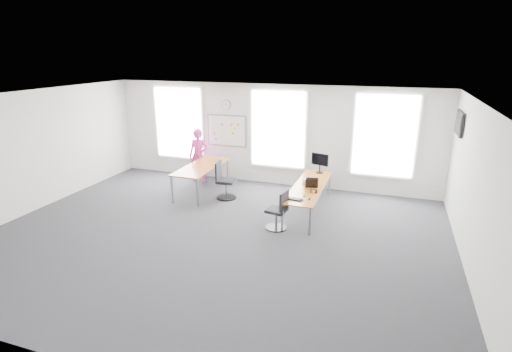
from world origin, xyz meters
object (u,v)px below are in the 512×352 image
at_px(desk_right, 309,188).
at_px(chair_left, 224,182).
at_px(monitor, 320,161).
at_px(chair_right, 279,212).
at_px(person, 199,156).
at_px(headphones, 313,191).
at_px(keyboard, 294,199).
at_px(desk_left, 201,168).

height_order(desk_right, chair_left, chair_left).
bearing_deg(chair_left, monitor, -73.42).
bearing_deg(desk_right, monitor, 87.84).
xyz_separation_m(chair_right, chair_left, (-1.97, 1.45, 0.05)).
bearing_deg(person, headphones, -31.31).
relative_size(keyboard, headphones, 2.65).
bearing_deg(desk_left, keyboard, -25.90).
relative_size(chair_right, chair_left, 0.89).
bearing_deg(chair_right, headphones, 151.94).
distance_m(headphones, monitor, 1.69).
relative_size(desk_right, chair_right, 3.05).
height_order(desk_right, desk_left, desk_left).
bearing_deg(chair_right, desk_right, 171.90).
bearing_deg(desk_left, chair_left, -15.11).
xyz_separation_m(desk_left, monitor, (3.23, 0.77, 0.29)).
bearing_deg(headphones, chair_right, -149.03).
bearing_deg(keyboard, chair_left, 161.99).
relative_size(desk_right, headphones, 17.41).
relative_size(desk_right, keyboard, 6.58).
distance_m(desk_left, chair_left, 0.86).
relative_size(keyboard, monitor, 0.77).
distance_m(desk_right, chair_right, 1.33).
bearing_deg(desk_right, headphones, -66.71).
height_order(chair_right, chair_left, chair_left).
distance_m(person, headphones, 4.32).
xyz_separation_m(chair_right, person, (-3.29, 2.57, 0.42)).
xyz_separation_m(desk_left, keyboard, (3.05, -1.48, -0.03)).
xyz_separation_m(person, monitor, (3.77, -0.14, 0.19)).
bearing_deg(monitor, keyboard, -78.02).
relative_size(desk_left, monitor, 3.92).
bearing_deg(monitor, person, -165.59).
relative_size(desk_left, keyboard, 5.06).
relative_size(headphones, monitor, 0.29).
bearing_deg(keyboard, desk_left, 165.34).
relative_size(person, monitor, 3.00).
bearing_deg(desk_left, desk_right, -7.60).
bearing_deg(person, desk_left, -65.91).
bearing_deg(headphones, monitor, 75.45).
bearing_deg(headphones, desk_left, 145.38).
xyz_separation_m(desk_right, desk_left, (-3.19, 0.43, 0.08)).
distance_m(desk_right, person, 3.96).
bearing_deg(keyboard, desk_right, 94.12).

